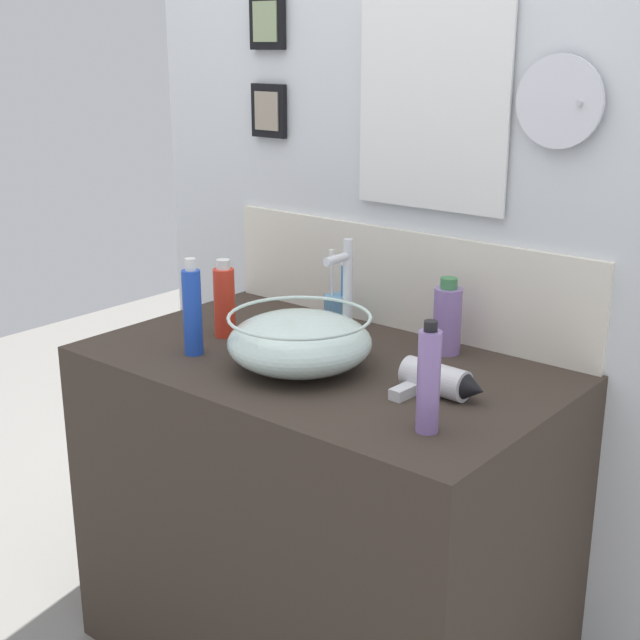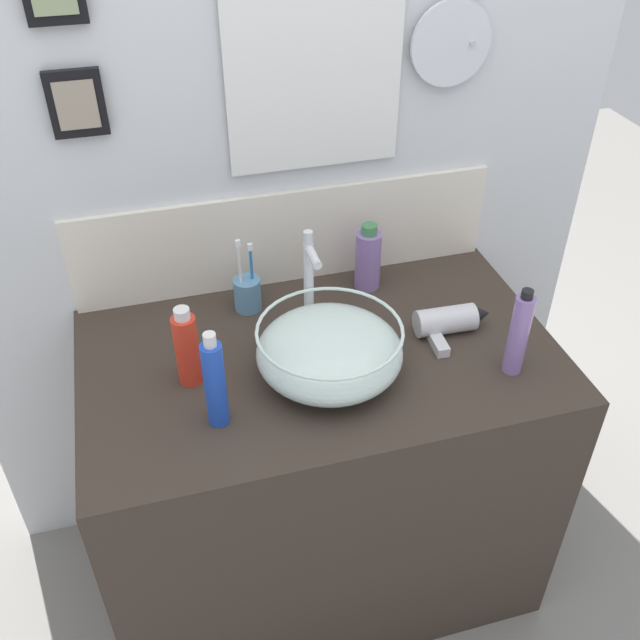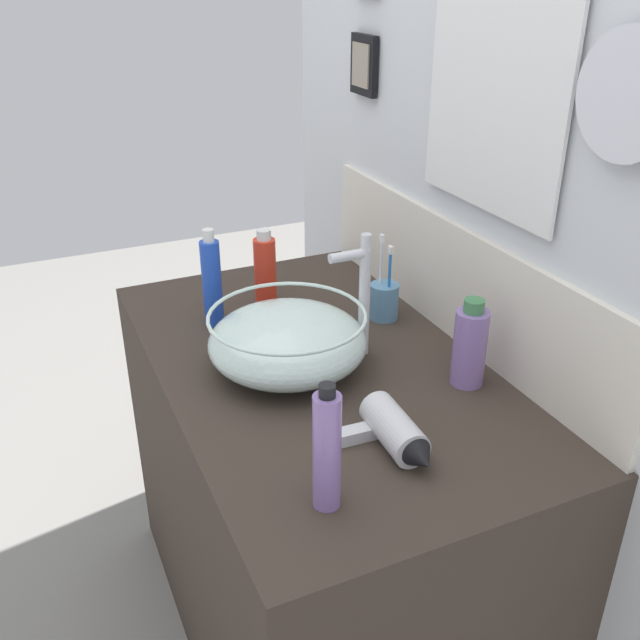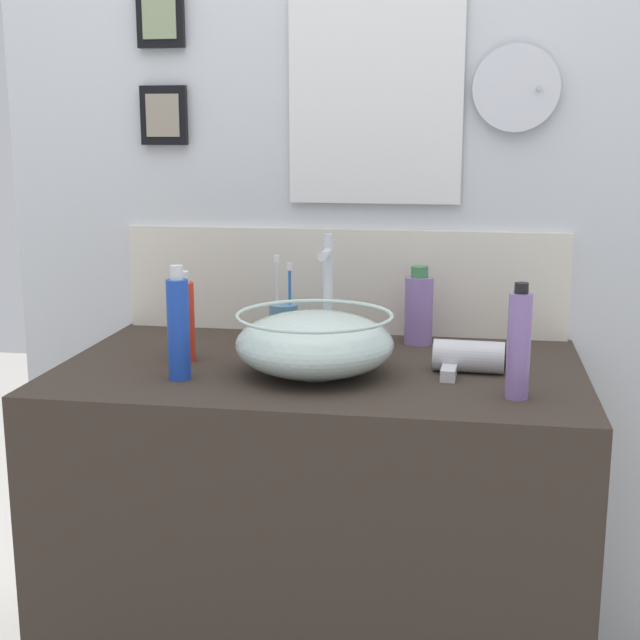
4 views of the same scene
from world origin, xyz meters
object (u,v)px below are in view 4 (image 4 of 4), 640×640
object	(u,v)px
faucet	(326,288)
soap_dispenser	(519,344)
spray_bottle	(419,309)
glass_bowl_sink	(313,343)
toothbrush_cup	(284,321)
lotion_bottle	(178,327)
shampoo_bottle	(182,319)
hair_drier	(475,358)

from	to	relation	value
faucet	soap_dispenser	bearing A→B (deg)	-33.07
spray_bottle	faucet	bearing A→B (deg)	-144.32
glass_bowl_sink	toothbrush_cup	distance (m)	0.32
spray_bottle	lotion_bottle	size ratio (longest dim) A/B	0.79
shampoo_bottle	faucet	bearing A→B (deg)	18.98
faucet	hair_drier	xyz separation A→B (m)	(0.33, -0.10, -0.12)
faucet	shampoo_bottle	xyz separation A→B (m)	(-0.30, -0.10, -0.06)
shampoo_bottle	toothbrush_cup	bearing A→B (deg)	52.82
soap_dispenser	shampoo_bottle	bearing A→B (deg)	167.06
spray_bottle	soap_dispenser	size ratio (longest dim) A/B	0.84
glass_bowl_sink	shampoo_bottle	distance (m)	0.31
faucet	lotion_bottle	world-z (taller)	faucet
toothbrush_cup	glass_bowl_sink	bearing A→B (deg)	-67.28
lotion_bottle	shampoo_bottle	world-z (taller)	lotion_bottle
glass_bowl_sink	lotion_bottle	xyz separation A→B (m)	(-0.26, -0.08, 0.04)
glass_bowl_sink	toothbrush_cup	bearing A→B (deg)	112.72
faucet	soap_dispenser	world-z (taller)	faucet
toothbrush_cup	lotion_bottle	bearing A→B (deg)	-109.94
toothbrush_cup	soap_dispenser	bearing A→B (deg)	-36.54
soap_dispenser	shampoo_bottle	xyz separation A→B (m)	(-0.71, 0.16, -0.01)
glass_bowl_sink	soap_dispenser	xyz separation A→B (m)	(0.41, -0.10, 0.04)
hair_drier	lotion_bottle	bearing A→B (deg)	-165.90
hair_drier	shampoo_bottle	size ratio (longest dim) A/B	0.97
spray_bottle	hair_drier	bearing A→B (deg)	-61.23
glass_bowl_sink	lotion_bottle	size ratio (longest dim) A/B	1.40
hair_drier	soap_dispenser	distance (m)	0.20
glass_bowl_sink	soap_dispenser	distance (m)	0.42
toothbrush_cup	lotion_bottle	xyz separation A→B (m)	(-0.14, -0.38, 0.06)
spray_bottle	shampoo_bottle	size ratio (longest dim) A/B	0.93
shampoo_bottle	glass_bowl_sink	bearing A→B (deg)	-12.16
hair_drier	shampoo_bottle	world-z (taller)	shampoo_bottle
glass_bowl_sink	faucet	bearing A→B (deg)	90.00
faucet	soap_dispenser	size ratio (longest dim) A/B	1.23
glass_bowl_sink	hair_drier	bearing A→B (deg)	11.85
toothbrush_cup	lotion_bottle	distance (m)	0.40
hair_drier	shampoo_bottle	bearing A→B (deg)	-179.57
glass_bowl_sink	hair_drier	distance (m)	0.34
lotion_bottle	shampoo_bottle	distance (m)	0.15
faucet	lotion_bottle	xyz separation A→B (m)	(-0.26, -0.25, -0.04)
toothbrush_cup	soap_dispenser	size ratio (longest dim) A/B	0.93
glass_bowl_sink	faucet	xyz separation A→B (m)	(0.00, 0.17, 0.08)
lotion_bottle	faucet	bearing A→B (deg)	43.47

